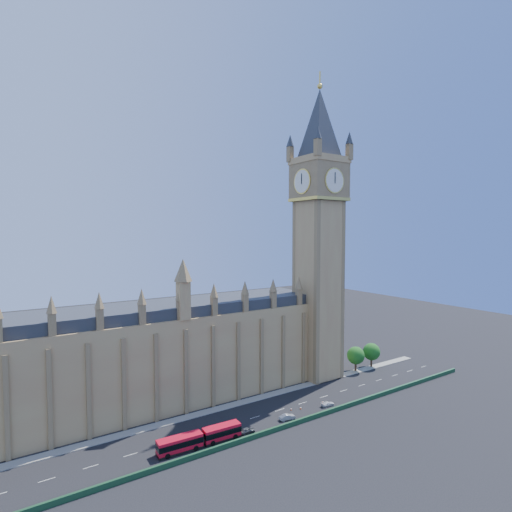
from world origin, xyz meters
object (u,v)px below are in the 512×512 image
red_bus (200,438)px  car_silver (287,417)px  car_white (328,404)px  car_grey (247,430)px

red_bus → car_silver: 24.09m
car_silver → car_white: bearing=-81.5°
red_bus → car_silver: (24.05, -0.71, -1.04)m
red_bus → car_silver: red_bus is taller
red_bus → car_grey: size_ratio=5.12×
car_silver → car_white: (14.32, 0.30, -0.13)m
car_grey → car_white: size_ratio=0.96×
car_grey → car_silver: size_ratio=0.89×
red_bus → car_white: 38.39m
red_bus → car_white: (38.37, -0.41, -1.17)m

